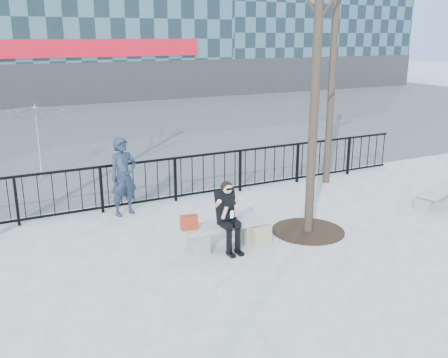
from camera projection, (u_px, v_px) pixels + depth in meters
name	position (u px, v px, depth m)	size (l,w,h in m)	color
ground	(225.00, 247.00, 9.60)	(120.00, 120.00, 0.00)	#9A9A95
street_surface	(72.00, 126.00, 22.42)	(60.00, 23.00, 0.01)	#474747
railing	(168.00, 180.00, 12.01)	(14.00, 0.06, 1.10)	black
tree_grate	(308.00, 231.00, 10.35)	(1.50, 1.50, 0.02)	black
bench_main	(225.00, 232.00, 9.52)	(1.65, 0.46, 0.49)	slate
bench_second	(441.00, 196.00, 11.76)	(1.52, 0.42, 0.45)	slate
seated_woman	(228.00, 217.00, 9.28)	(0.50, 0.64, 1.34)	black
handbag	(189.00, 222.00, 9.13)	(0.32, 0.15, 0.26)	#9F2A13
shopping_bag	(261.00, 236.00, 9.60)	(0.40, 0.15, 0.38)	#CBBB90
standing_man	(123.00, 177.00, 11.09)	(0.65, 0.43, 1.78)	black
vendor_umbrella	(39.00, 141.00, 13.89)	(2.34, 2.39, 2.15)	gold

